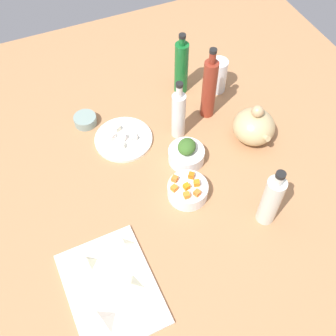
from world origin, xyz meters
TOP-DOWN VIEW (x-y plane):
  - tabletop at (0.00, 0.00)cm, footprint 190.00×190.00cm
  - cutting_board at (28.94, -29.81)cm, footprint 32.73×24.88cm
  - plate_tofu at (-21.07, -8.22)cm, footprint 20.65×20.65cm
  - bowl_greens at (-4.13, 8.59)cm, footprint 12.35×12.35cm
  - bowl_carrots at (9.06, 2.95)cm, footprint 13.00×13.00cm
  - bowl_small_side at (-34.40, -18.29)cm, footprint 8.31×8.31cm
  - teapot at (-3.98, 34.45)cm, footprint 16.56×14.79cm
  - bottle_0 at (-16.24, 11.00)cm, footprint 4.85×4.85cm
  - bottle_1 at (-36.89, 21.45)cm, footprint 5.21×5.21cm
  - bottle_2 at (26.27, 21.63)cm, footprint 5.70×5.70cm
  - bottle_3 at (-21.23, 25.11)cm, footprint 5.08×5.08cm
  - drinking_glass_0 at (-31.64, 34.48)cm, footprint 7.10×7.10cm
  - carrot_cube_0 at (13.02, 4.18)cm, footprint 2.34×2.34cm
  - carrot_cube_1 at (8.57, -1.61)cm, footprint 2.31×2.31cm
  - carrot_cube_2 at (6.28, 5.40)cm, footprint 2.53×2.53cm
  - carrot_cube_3 at (9.52, 2.18)cm, footprint 2.02×2.02cm
  - carrot_cube_4 at (9.61, 5.68)cm, footprint 2.26×2.26cm
  - carrot_cube_5 at (12.48, 0.86)cm, footprint 1.90×1.90cm
  - carrot_cube_6 at (5.35, 0.34)cm, footprint 2.53×2.53cm
  - chopped_greens_mound at (-4.13, 8.59)cm, footprint 9.15×9.10cm
  - tofu_cube_0 at (-22.74, -12.01)cm, footprint 3.01×3.01cm
  - tofu_cube_1 at (-19.06, -5.15)cm, footprint 2.48×2.48cm
  - tofu_cube_2 at (-17.40, -10.29)cm, footprint 2.72×2.72cm
  - tofu_cube_3 at (-25.53, -9.05)cm, footprint 2.97×2.97cm
  - tofu_cube_4 at (-20.57, -8.58)cm, footprint 3.09×3.09cm
  - dumpling_0 at (36.99, -34.72)cm, footprint 6.69×6.98cm
  - dumpling_1 at (18.65, -22.03)cm, footprint 4.42×4.71cm
  - dumpling_2 at (19.53, -33.45)cm, footprint 3.87×4.30cm
  - dumpling_3 at (30.98, -24.49)cm, footprint 6.77×6.94cm

SIDE VIEW (x-z plane):
  - tabletop at x=0.00cm, z-range 0.00..3.00cm
  - cutting_board at x=28.94cm, z-range 3.00..4.00cm
  - plate_tofu at x=-21.07cm, z-range 3.00..4.20cm
  - bowl_small_side at x=-34.40cm, z-range 3.00..6.43cm
  - dumpling_1 at x=18.65cm, z-range 4.00..6.06cm
  - dumpling_3 at x=30.98cm, z-range 4.00..6.43cm
  - tofu_cube_0 at x=-22.74cm, z-range 4.20..6.40cm
  - tofu_cube_1 at x=-19.06cm, z-range 4.20..6.40cm
  - tofu_cube_2 at x=-17.40cm, z-range 4.20..6.40cm
  - tofu_cube_3 at x=-25.53cm, z-range 4.20..6.40cm
  - tofu_cube_4 at x=-20.57cm, z-range 4.20..6.40cm
  - dumpling_0 at x=36.99cm, z-range 4.00..6.86cm
  - bowl_carrots at x=9.06cm, z-range 3.00..8.04cm
  - bowl_greens at x=-4.13cm, z-range 3.00..8.05cm
  - dumpling_2 at x=19.53cm, z-range 4.00..7.16cm
  - carrot_cube_0 at x=13.02cm, z-range 8.04..9.84cm
  - carrot_cube_1 at x=8.57cm, z-range 8.04..9.84cm
  - carrot_cube_2 at x=6.28cm, z-range 8.04..9.84cm
  - carrot_cube_3 at x=9.52cm, z-range 8.04..9.84cm
  - carrot_cube_4 at x=9.61cm, z-range 8.04..9.84cm
  - carrot_cube_5 at x=12.48cm, z-range 8.04..9.84cm
  - carrot_cube_6 at x=5.35cm, z-range 8.04..9.84cm
  - teapot at x=-3.98cm, z-range 1.33..16.87cm
  - drinking_glass_0 at x=-31.64cm, z-range 3.00..16.64cm
  - chopped_greens_mound at x=-4.13cm, z-range 8.05..12.36cm
  - bottle_0 at x=-16.24cm, z-range 0.94..25.06cm
  - bottle_2 at x=26.27cm, z-range 1.35..25.00cm
  - bottle_1 at x=-36.89cm, z-range 1.45..27.05cm
  - bottle_3 at x=-21.23cm, z-range 0.94..30.26cm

